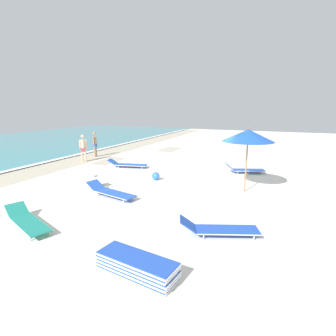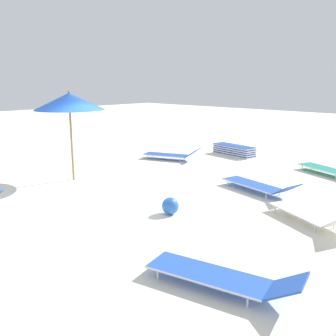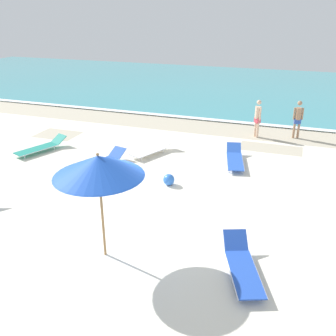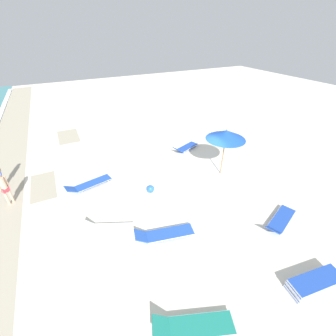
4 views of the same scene
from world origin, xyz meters
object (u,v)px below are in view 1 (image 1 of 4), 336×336
(sun_lounger_near_water_left, at_px, (91,178))
(sun_lounger_beside_umbrella, at_px, (219,229))
(lounger_stack, at_px, (137,265))
(beach_ball, at_px, (156,176))
(beach_umbrella, at_px, (248,136))
(sun_lounger_near_water_right, at_px, (27,221))
(sun_lounger_under_umbrella, at_px, (128,164))
(beachgoer_shoreline_child, at_px, (95,143))
(beachgoer_wading_adult, at_px, (83,146))
(sun_lounger_mid_beach_pair_a, at_px, (111,192))
(sun_lounger_mid_beach_solo, at_px, (245,169))

(sun_lounger_near_water_left, bearing_deg, sun_lounger_beside_umbrella, -89.08)
(lounger_stack, relative_size, beach_ball, 4.88)
(sun_lounger_near_water_left, height_order, beach_ball, sun_lounger_near_water_left)
(beach_umbrella, bearing_deg, sun_lounger_near_water_right, 137.32)
(sun_lounger_under_umbrella, xyz_separation_m, beachgoer_shoreline_child, (2.14, 4.01, 0.80))
(sun_lounger_under_umbrella, relative_size, sun_lounger_near_water_right, 1.03)
(beach_umbrella, height_order, sun_lounger_near_water_right, beach_umbrella)
(sun_lounger_near_water_left, distance_m, sun_lounger_near_water_right, 4.73)
(sun_lounger_near_water_left, relative_size, beachgoer_wading_adult, 1.20)
(beach_umbrella, xyz_separation_m, sun_lounger_near_water_left, (-1.45, 6.84, -2.17))
(beach_umbrella, bearing_deg, beachgoer_shoreline_child, 69.46)
(sun_lounger_under_umbrella, height_order, sun_lounger_near_water_right, sun_lounger_near_water_right)
(lounger_stack, height_order, sun_lounger_mid_beach_pair_a, sun_lounger_mid_beach_pair_a)
(sun_lounger_mid_beach_pair_a, bearing_deg, beach_ball, 0.98)
(beachgoer_shoreline_child, bearing_deg, sun_lounger_mid_beach_pair_a, -150.74)
(sun_lounger_under_umbrella, height_order, beach_ball, sun_lounger_under_umbrella)
(sun_lounger_near_water_right, bearing_deg, beach_ball, 9.14)
(sun_lounger_near_water_left, bearing_deg, lounger_stack, -110.12)
(sun_lounger_mid_beach_pair_a, distance_m, beachgoer_shoreline_child, 9.20)
(beachgoer_wading_adult, distance_m, beach_ball, 6.68)
(beachgoer_wading_adult, bearing_deg, sun_lounger_beside_umbrella, -71.89)
(sun_lounger_near_water_right, relative_size, beachgoer_shoreline_child, 1.32)
(sun_lounger_under_umbrella, xyz_separation_m, sun_lounger_mid_beach_solo, (1.33, -6.55, 0.01))
(sun_lounger_near_water_right, relative_size, sun_lounger_mid_beach_solo, 1.08)
(sun_lounger_near_water_left, bearing_deg, sun_lounger_mid_beach_pair_a, -98.82)
(sun_lounger_mid_beach_pair_a, bearing_deg, sun_lounger_mid_beach_solo, -23.72)
(lounger_stack, bearing_deg, beachgoer_wading_adult, 53.29)
(sun_lounger_under_umbrella, xyz_separation_m, beachgoer_wading_adult, (0.38, 3.56, 0.80))
(sun_lounger_beside_umbrella, relative_size, beach_ball, 5.73)
(sun_lounger_under_umbrella, distance_m, beach_ball, 3.25)
(beachgoer_shoreline_child, bearing_deg, beach_umbrella, -123.09)
(beach_umbrella, bearing_deg, beachgoer_wading_adult, 77.42)
(lounger_stack, height_order, beach_ball, lounger_stack)
(beach_ball, bearing_deg, beachgoer_wading_adult, 70.93)
(sun_lounger_under_umbrella, distance_m, sun_lounger_mid_beach_pair_a, 5.15)
(lounger_stack, height_order, beachgoer_wading_adult, beachgoer_wading_adult)
(beach_umbrella, height_order, beach_ball, beach_umbrella)
(beach_umbrella, relative_size, sun_lounger_beside_umbrella, 1.19)
(beach_umbrella, bearing_deg, sun_lounger_near_water_left, 101.99)
(sun_lounger_beside_umbrella, height_order, sun_lounger_near_water_left, sun_lounger_near_water_left)
(lounger_stack, xyz_separation_m, beach_ball, (6.88, 2.85, -0.01))
(sun_lounger_near_water_left, relative_size, sun_lounger_mid_beach_solo, 0.98)
(sun_lounger_mid_beach_pair_a, bearing_deg, beach_umbrella, -48.03)
(sun_lounger_under_umbrella, height_order, sun_lounger_beside_umbrella, sun_lounger_beside_umbrella)
(beach_umbrella, relative_size, sun_lounger_mid_beach_pair_a, 1.12)
(lounger_stack, xyz_separation_m, sun_lounger_beside_umbrella, (2.42, -1.24, 0.00))
(lounger_stack, height_order, sun_lounger_mid_beach_solo, sun_lounger_mid_beach_solo)
(lounger_stack, bearing_deg, sun_lounger_mid_beach_pair_a, 49.05)
(beachgoer_shoreline_child, bearing_deg, sun_lounger_mid_beach_solo, -106.92)
(lounger_stack, bearing_deg, sun_lounger_beside_umbrella, -19.07)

